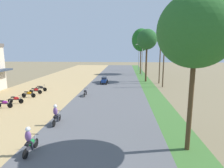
# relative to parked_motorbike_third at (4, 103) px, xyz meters

# --- Properties ---
(parked_motorbike_third) EXTENTS (1.80, 0.54, 0.94)m
(parked_motorbike_third) POSITION_rel_parked_motorbike_third_xyz_m (0.00, 0.00, 0.00)
(parked_motorbike_third) COLOR black
(parked_motorbike_third) RESTS_ON dirt_shoulder
(parked_motorbike_fourth) EXTENTS (1.80, 0.54, 0.94)m
(parked_motorbike_fourth) POSITION_rel_parked_motorbike_third_xyz_m (0.26, 1.65, 0.00)
(parked_motorbike_fourth) COLOR black
(parked_motorbike_fourth) RESTS_ON dirt_shoulder
(parked_motorbike_fifth) EXTENTS (1.80, 0.54, 0.94)m
(parked_motorbike_fifth) POSITION_rel_parked_motorbike_third_xyz_m (0.38, 4.30, 0.00)
(parked_motorbike_fifth) COLOR black
(parked_motorbike_fifth) RESTS_ON dirt_shoulder
(parked_motorbike_sixth) EXTENTS (1.80, 0.54, 0.94)m
(parked_motorbike_sixth) POSITION_rel_parked_motorbike_third_xyz_m (0.34, 6.27, 0.00)
(parked_motorbike_sixth) COLOR black
(parked_motorbike_sixth) RESTS_ON dirt_shoulder
(parked_motorbike_seventh) EXTENTS (1.80, 0.54, 0.94)m
(parked_motorbike_seventh) POSITION_rel_parked_motorbike_third_xyz_m (0.30, 8.00, 0.00)
(parked_motorbike_seventh) COLOR black
(parked_motorbike_seventh) RESTS_ON dirt_shoulder
(median_tree_nearest) EXTENTS (4.20, 4.20, 9.00)m
(median_tree_nearest) POSITION_rel_parked_motorbike_third_xyz_m (16.22, -7.23, 6.44)
(median_tree_nearest) COLOR #4C351E
(median_tree_nearest) RESTS_ON median_strip
(median_tree_second) EXTENTS (3.66, 3.66, 9.67)m
(median_tree_second) POSITION_rel_parked_motorbike_third_xyz_m (16.39, 17.70, 7.26)
(median_tree_second) COLOR #4C351E
(median_tree_second) RESTS_ON median_strip
(median_tree_third) EXTENTS (4.47, 4.47, 10.97)m
(median_tree_third) POSITION_rel_parked_motorbike_third_xyz_m (16.28, 29.15, 7.75)
(median_tree_third) COLOR #4C351E
(median_tree_third) RESTS_ON median_strip
(streetlamp_near) EXTENTS (3.16, 0.20, 7.31)m
(streetlamp_near) POSITION_rel_parked_motorbike_third_xyz_m (16.43, 26.50, 3.75)
(streetlamp_near) COLOR gray
(streetlamp_near) RESTS_ON median_strip
(streetlamp_mid) EXTENTS (3.16, 0.20, 7.70)m
(streetlamp_mid) POSITION_rel_parked_motorbike_third_xyz_m (16.43, 37.61, 3.95)
(streetlamp_mid) COLOR gray
(streetlamp_mid) RESTS_ON median_strip
(utility_pole_near) EXTENTS (1.80, 0.20, 8.18)m
(utility_pole_near) POSITION_rel_parked_motorbike_third_xyz_m (18.57, 12.63, 3.72)
(utility_pole_near) COLOR brown
(utility_pole_near) RESTS_ON ground
(utility_pole_far) EXTENTS (1.80, 0.20, 9.39)m
(utility_pole_far) POSITION_rel_parked_motorbike_third_xyz_m (18.59, 16.05, 4.33)
(utility_pole_far) COLOR brown
(utility_pole_far) RESTS_ON ground
(car_sedan_blue) EXTENTS (1.10, 2.26, 1.19)m
(car_sedan_blue) POSITION_rel_parked_motorbike_third_xyz_m (8.81, 14.68, 0.19)
(car_sedan_blue) COLOR navy
(car_sedan_blue) RESTS_ON road_strip
(motorbike_foreground_rider) EXTENTS (0.54, 1.80, 1.66)m
(motorbike_foreground_rider) POSITION_rel_parked_motorbike_third_xyz_m (7.00, -8.35, 0.30)
(motorbike_foreground_rider) COLOR black
(motorbike_foreground_rider) RESTS_ON road_strip
(motorbike_ahead_second) EXTENTS (0.54, 1.80, 1.66)m
(motorbike_ahead_second) POSITION_rel_parked_motorbike_third_xyz_m (6.95, -3.95, 0.30)
(motorbike_ahead_second) COLOR black
(motorbike_ahead_second) RESTS_ON road_strip
(motorbike_ahead_third) EXTENTS (0.54, 1.80, 0.94)m
(motorbike_ahead_third) POSITION_rel_parked_motorbike_third_xyz_m (7.31, 5.64, 0.02)
(motorbike_ahead_third) COLOR black
(motorbike_ahead_third) RESTS_ON road_strip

